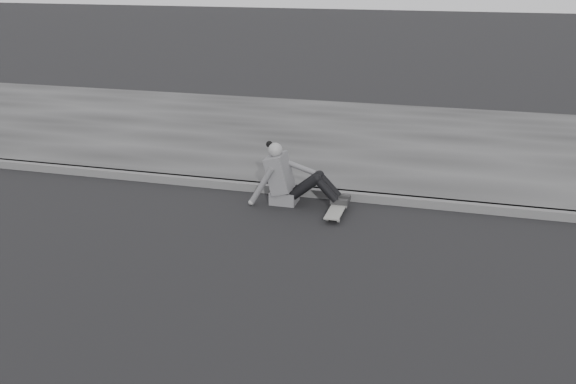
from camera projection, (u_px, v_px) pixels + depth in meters
name	position (u px, v px, depth m)	size (l,w,h in m)	color
ground	(356.00, 288.00, 6.67)	(80.00, 80.00, 0.00)	black
curb	(387.00, 199.00, 8.99)	(24.00, 0.16, 0.12)	#525252
sidewalk	(407.00, 143.00, 11.72)	(24.00, 6.00, 0.12)	#353535
skateboard	(337.00, 210.00, 8.58)	(0.20, 0.78, 0.09)	gray
seated_woman	(289.00, 179.00, 8.88)	(1.38, 0.46, 0.88)	#57575A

